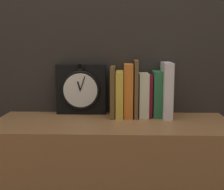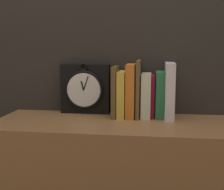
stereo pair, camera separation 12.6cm
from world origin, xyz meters
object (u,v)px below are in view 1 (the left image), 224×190
clock (81,89)px  book_slot4_cream (143,95)px  book_slot2_orange (128,90)px  book_slot5_maroon (150,95)px  book_slot0_brown (114,92)px  book_slot1_yellow (120,94)px  book_slot3_brown (136,88)px  book_slot7_white (166,90)px  book_slot6_green (157,94)px

clock → book_slot4_cream: bearing=-8.1°
book_slot2_orange → book_slot5_maroon: 0.10m
book_slot0_brown → book_slot4_cream: size_ratio=1.16×
book_slot2_orange → book_slot5_maroon: bearing=6.8°
book_slot5_maroon → book_slot0_brown: bearing=-174.7°
book_slot5_maroon → book_slot1_yellow: bearing=-173.1°
clock → book_slot3_brown: (0.25, -0.04, 0.01)m
book_slot0_brown → book_slot1_yellow: book_slot0_brown is taller
clock → book_slot7_white: book_slot7_white is taller
clock → book_slot3_brown: bearing=-9.8°
clock → book_slot1_yellow: clock is taller
clock → book_slot0_brown: size_ratio=1.06×
book_slot5_maroon → book_slot6_green: bearing=-0.4°
clock → book_slot0_brown: bearing=-16.8°
book_slot4_cream → book_slot6_green: 0.06m
book_slot1_yellow → book_slot0_brown: bearing=177.1°
book_slot2_orange → book_slot6_green: book_slot2_orange is taller
book_slot6_green → book_slot2_orange: bearing=-175.0°
clock → book_slot5_maroon: clock is taller
book_slot6_green → book_slot7_white: 0.05m
book_slot4_cream → book_slot0_brown: bearing=-177.7°
book_slot0_brown → clock: bearing=163.2°
book_slot4_cream → book_slot6_green: size_ratio=0.95×
book_slot0_brown → book_slot7_white: book_slot7_white is taller
book_slot2_orange → book_slot6_green: (0.13, 0.01, -0.02)m
book_slot1_yellow → book_slot7_white: (0.20, -0.00, 0.02)m
clock → book_slot3_brown: book_slot3_brown is taller
clock → book_slot6_green: bearing=-5.1°
clock → book_slot1_yellow: (0.18, -0.05, -0.01)m
book_slot0_brown → book_slot4_cream: 0.13m
clock → book_slot5_maroon: bearing=-5.6°
clock → book_slot6_green: (0.34, -0.03, -0.01)m
book_slot1_yellow → book_slot7_white: 0.20m
book_slot0_brown → book_slot5_maroon: book_slot0_brown is taller
book_slot1_yellow → book_slot5_maroon: bearing=6.9°
book_slot4_cream → book_slot6_green: (0.06, 0.01, 0.00)m
book_slot5_maroon → book_slot7_white: 0.08m
book_slot1_yellow → book_slot3_brown: 0.08m
book_slot2_orange → book_slot5_maroon: size_ratio=1.25×
book_slot7_white → book_slot3_brown: bearing=177.7°
book_slot2_orange → book_slot3_brown: book_slot3_brown is taller
book_slot1_yellow → book_slot6_green: (0.16, 0.02, -0.00)m
clock → book_slot7_white: bearing=-7.2°
book_slot5_maroon → book_slot6_green: 0.03m
book_slot4_cream → book_slot5_maroon: size_ratio=1.03×
book_slot6_green → book_slot1_yellow: bearing=-174.4°
book_slot1_yellow → book_slot5_maroon: 0.13m
book_slot0_brown → book_slot3_brown: (0.10, 0.00, 0.01)m
book_slot0_brown → book_slot2_orange: book_slot2_orange is taller
book_slot0_brown → book_slot7_white: size_ratio=0.92×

